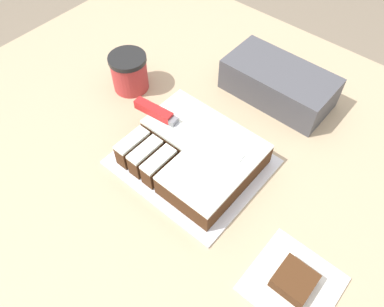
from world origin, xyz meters
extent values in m
plane|color=#7F705B|center=(0.00, 0.00, 0.00)|extent=(8.00, 8.00, 0.00)
cube|color=tan|center=(0.00, 0.00, 0.46)|extent=(1.40, 1.10, 0.93)
cube|color=silver|center=(0.01, -0.06, 0.93)|extent=(0.32, 0.27, 0.01)
cube|color=#472814|center=(0.01, -0.02, 0.96)|extent=(0.27, 0.14, 0.05)
cube|color=white|center=(0.01, -0.02, 0.99)|extent=(0.27, 0.14, 0.01)
cube|color=#472814|center=(0.07, -0.13, 0.96)|extent=(0.14, 0.09, 0.05)
cube|color=white|center=(0.07, -0.13, 0.99)|extent=(0.14, 0.09, 0.01)
cube|color=#472814|center=(-0.10, -0.13, 0.96)|extent=(0.03, 0.08, 0.05)
cube|color=white|center=(-0.10, -0.13, 0.99)|extent=(0.03, 0.08, 0.01)
cube|color=#472814|center=(-0.06, -0.13, 0.96)|extent=(0.03, 0.08, 0.05)
cube|color=white|center=(-0.06, -0.13, 0.99)|extent=(0.03, 0.08, 0.01)
cube|color=#472814|center=(-0.02, -0.13, 0.96)|extent=(0.03, 0.08, 0.05)
cube|color=white|center=(-0.02, -0.13, 0.99)|extent=(0.03, 0.08, 0.01)
cube|color=silver|center=(0.02, -0.03, 0.99)|extent=(0.18, 0.04, 0.00)
cube|color=slate|center=(-0.06, -0.04, 1.00)|extent=(0.02, 0.02, 0.02)
cube|color=red|center=(-0.12, -0.05, 1.00)|extent=(0.10, 0.03, 0.02)
cylinder|color=#B23333|center=(-0.28, 0.03, 0.97)|extent=(0.09, 0.09, 0.09)
cylinder|color=black|center=(-0.28, 0.03, 1.02)|extent=(0.10, 0.10, 0.01)
cube|color=white|center=(0.33, -0.15, 0.93)|extent=(0.15, 0.15, 0.01)
cube|color=#472814|center=(0.33, -0.15, 0.95)|extent=(0.07, 0.07, 0.03)
cube|color=#47474C|center=(0.03, 0.25, 0.97)|extent=(0.28, 0.14, 0.09)
camera|label=1|loc=(0.33, -0.44, 1.62)|focal=35.00mm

